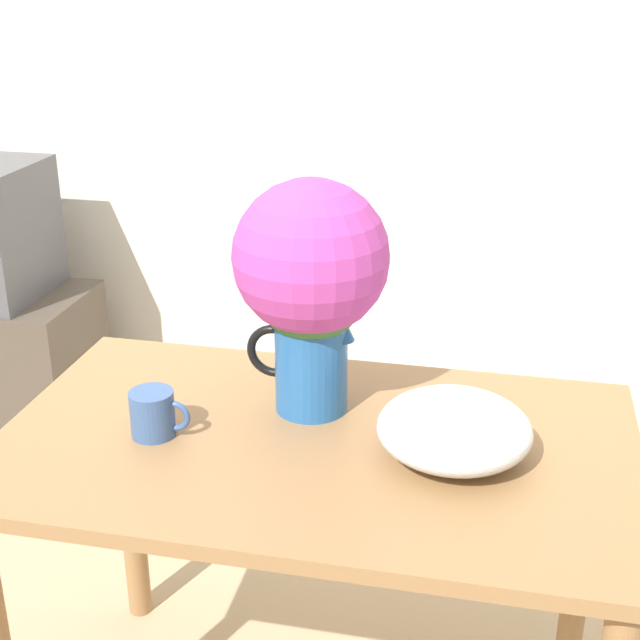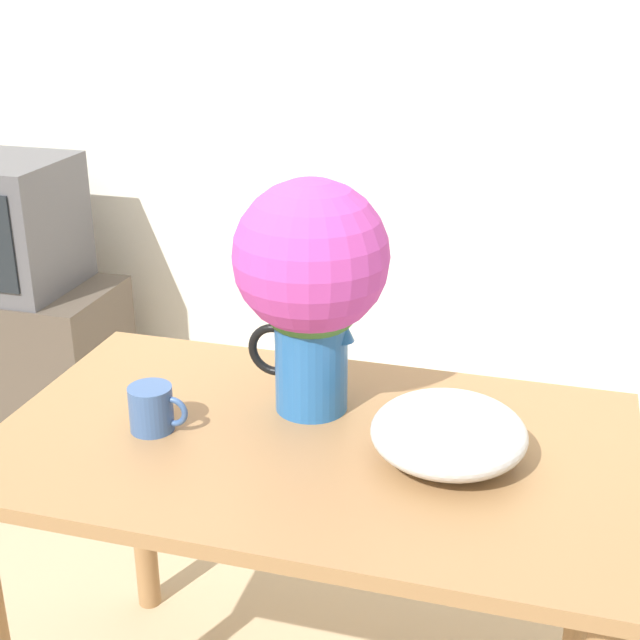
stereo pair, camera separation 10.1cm
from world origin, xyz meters
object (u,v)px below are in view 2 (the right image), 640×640
at_px(flower_vase, 311,276).
at_px(white_bowl, 449,433).
at_px(coffee_mug, 153,409).
at_px(tv_set, 5,224).

distance_m(flower_vase, white_bowl, 0.40).
distance_m(coffee_mug, white_bowl, 0.57).
height_order(flower_vase, tv_set, flower_vase).
xyz_separation_m(coffee_mug, tv_set, (-1.09, 1.12, -0.03)).
height_order(coffee_mug, white_bowl, white_bowl).
bearing_deg(coffee_mug, tv_set, 134.26).
bearing_deg(tv_set, flower_vase, -34.83).
relative_size(flower_vase, white_bowl, 1.67).
height_order(flower_vase, coffee_mug, flower_vase).
distance_m(flower_vase, coffee_mug, 0.40).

